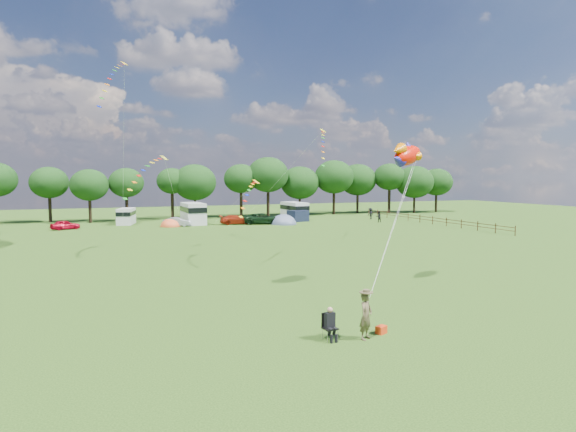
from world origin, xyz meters
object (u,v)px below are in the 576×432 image
object	(u,v)px
fish_kite	(406,155)
walker_a	(379,217)
camp_chair	(329,320)
walker_b	(371,214)
car_b	(177,222)
car_d	(263,219)
campervan_c	(193,213)
campervan_b	(126,216)
kite_flyer	(366,316)
car_c	(236,220)
tent_greyblue	(284,224)
tent_orange	(171,226)
car_a	(65,225)
campervan_d	(294,210)

from	to	relation	value
fish_kite	walker_a	distance (m)	43.68
camp_chair	walker_b	distance (m)	59.46
car_b	car_d	bearing A→B (deg)	-75.98
walker_a	campervan_c	bearing A→B (deg)	-12.72
camp_chair	car_b	bearing A→B (deg)	83.66
campervan_b	kite_flyer	xyz separation A→B (m)	(7.20, -55.86, -0.25)
car_b	car_c	xyz separation A→B (m)	(8.36, -0.10, 0.05)
walker_b	campervan_b	bearing A→B (deg)	-22.06
tent_greyblue	kite_flyer	size ratio (longest dim) A/B	2.12
tent_orange	fish_kite	xyz separation A→B (m)	(9.01, -42.24, 8.12)
campervan_b	walker_a	bearing A→B (deg)	-93.39
car_a	car_d	bearing A→B (deg)	-115.31
tent_greyblue	fish_kite	distance (m)	41.04
campervan_c	fish_kite	size ratio (longest dim) A/B	1.88
campervan_c	walker_a	world-z (taller)	campervan_c
tent_orange	car_a	bearing A→B (deg)	175.86
car_b	fish_kite	world-z (taller)	fish_kite
campervan_b	campervan_c	world-z (taller)	campervan_c
car_b	fish_kite	xyz separation A→B (m)	(8.11, -42.11, 7.51)
campervan_b	car_a	bearing A→B (deg)	133.64
campervan_b	walker_a	world-z (taller)	campervan_b
campervan_b	camp_chair	size ratio (longest dim) A/B	3.59
car_c	walker_b	size ratio (longest dim) A/B	2.50
kite_flyer	car_d	bearing A→B (deg)	43.71
campervan_d	tent_orange	size ratio (longest dim) A/B	1.91
tent_orange	fish_kite	distance (m)	43.94
car_d	tent_greyblue	distance (m)	3.15
car_c	car_d	size ratio (longest dim) A/B	0.79
car_b	car_d	distance (m)	12.18
walker_a	tent_greyblue	bearing A→B (deg)	-5.76
tent_orange	camp_chair	bearing A→B (deg)	-89.78
camp_chair	walker_b	bearing A→B (deg)	52.17
campervan_b	tent_greyblue	xyz separation A→B (m)	(21.28, -8.17, -1.22)
campervan_b	tent_orange	distance (m)	7.97
car_c	campervan_b	world-z (taller)	campervan_b
campervan_d	campervan_c	bearing A→B (deg)	89.65
campervan_d	kite_flyer	world-z (taller)	campervan_d
tent_greyblue	car_b	bearing A→B (deg)	170.62
campervan_b	walker_b	xyz separation A→B (m)	(37.52, -5.12, -0.33)
campervan_c	camp_chair	xyz separation A→B (m)	(-3.41, -52.44, -0.81)
tent_orange	fish_kite	world-z (taller)	fish_kite
car_d	fish_kite	distance (m)	41.95
campervan_d	fish_kite	bearing A→B (deg)	161.88
tent_greyblue	camp_chair	xyz separation A→B (m)	(-15.54, -47.20, 0.82)
car_c	car_d	bearing A→B (deg)	-97.54
tent_orange	walker_b	distance (m)	31.98
campervan_b	campervan_d	distance (m)	25.61
car_b	walker_a	bearing A→B (deg)	-80.26
walker_a	tent_orange	bearing A→B (deg)	-6.12
car_d	fish_kite	size ratio (longest dim) A/B	1.69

